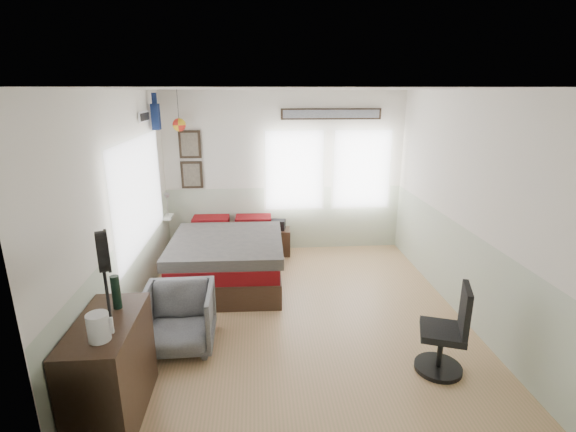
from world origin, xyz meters
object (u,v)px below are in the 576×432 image
nightstand (277,242)px  dresser (111,370)px  bed (229,256)px  armchair (179,318)px  task_chair (447,337)px

nightstand → dresser: bearing=-110.8°
bed → dresser: size_ratio=2.17×
bed → dresser: 2.84m
armchair → nightstand: size_ratio=1.69×
bed → dresser: bearing=-105.4°
bed → nightstand: 1.16m
nightstand → task_chair: 3.57m
dresser → bed: bearing=73.3°
armchair → bed: bearing=75.2°
bed → armchair: (-0.43, -1.74, 0.01)m
bed → task_chair: (2.25, -2.37, 0.04)m
dresser → task_chair: 3.09m
dresser → nightstand: (1.58, 3.59, -0.23)m
bed → task_chair: bearing=-45.1°
armchair → nightstand: bearing=64.5°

